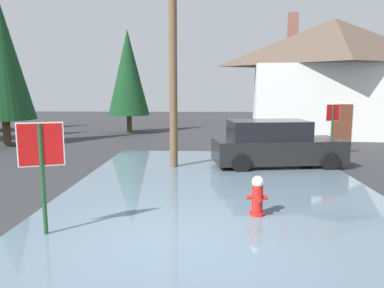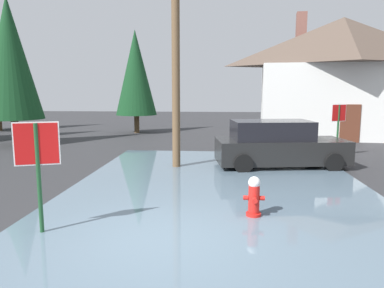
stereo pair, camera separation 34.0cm
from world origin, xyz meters
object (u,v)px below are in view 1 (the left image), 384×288
object	(u,v)px
parked_car	(275,145)
pine_tree_short_left	(128,73)
stop_sign_far	(332,119)
pine_tree_far_center	(1,58)
utility_pole	(173,38)
fire_hydrant	(257,197)
house	(332,76)
stop_sign_near	(41,156)

from	to	relation	value
parked_car	pine_tree_short_left	distance (m)	12.74
pine_tree_short_left	stop_sign_far	bearing A→B (deg)	-37.38
pine_tree_far_center	utility_pole	bearing A→B (deg)	-28.60
fire_hydrant	house	world-z (taller)	house
house	pine_tree_short_left	distance (m)	12.42
house	pine_tree_far_center	size ratio (longest dim) A/B	1.41
stop_sign_near	house	bearing A→B (deg)	56.68
stop_sign_near	utility_pole	distance (m)	7.07
house	stop_sign_near	bearing A→B (deg)	-123.32
parked_car	stop_sign_far	bearing A→B (deg)	38.02
utility_pole	house	distance (m)	12.96
stop_sign_far	pine_tree_far_center	xyz separation A→B (m)	(-15.06, 2.20, 2.73)
stop_sign_near	pine_tree_short_left	distance (m)	16.77
stop_sign_near	pine_tree_short_left	bearing A→B (deg)	96.88
fire_hydrant	utility_pole	bearing A→B (deg)	114.73
stop_sign_near	fire_hydrant	xyz separation A→B (m)	(4.12, 1.23, -1.09)
stop_sign_far	parked_car	xyz separation A→B (m)	(-2.72, -2.13, -0.74)
stop_sign_far	pine_tree_short_left	bearing A→B (deg)	142.62
fire_hydrant	parked_car	xyz separation A→B (m)	(1.33, 5.38, 0.35)
stop_sign_near	house	size ratio (longest dim) A/B	0.21
parked_car	pine_tree_short_left	bearing A→B (deg)	126.92
stop_sign_far	parked_car	size ratio (longest dim) A/B	0.46
stop_sign_near	parked_car	world-z (taller)	stop_sign_near
utility_pole	pine_tree_short_left	distance (m)	11.03
house	parked_car	distance (m)	10.86
stop_sign_near	utility_pole	world-z (taller)	utility_pole
stop_sign_near	pine_tree_short_left	xyz separation A→B (m)	(-1.99, 16.49, 2.27)
fire_hydrant	house	xyz separation A→B (m)	(6.30, 14.62, 3.13)
stop_sign_near	pine_tree_short_left	size ratio (longest dim) A/B	0.33
stop_sign_far	pine_tree_short_left	xyz separation A→B (m)	(-10.16, 7.76, 2.27)
utility_pole	stop_sign_far	xyz separation A→B (m)	(6.33, 2.56, -2.92)
stop_sign_far	house	distance (m)	7.73
house	parked_car	size ratio (longest dim) A/B	2.16
stop_sign_far	fire_hydrant	bearing A→B (deg)	-118.36
fire_hydrant	stop_sign_far	distance (m)	8.60
stop_sign_far	pine_tree_short_left	world-z (taller)	pine_tree_short_left
house	pine_tree_short_left	world-z (taller)	house
pine_tree_short_left	parked_car	bearing A→B (deg)	-53.08
stop_sign_far	pine_tree_short_left	size ratio (longest dim) A/B	0.33
utility_pole	stop_sign_far	bearing A→B (deg)	22.03
house	pine_tree_far_center	distance (m)	18.01
house	fire_hydrant	bearing A→B (deg)	-113.31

